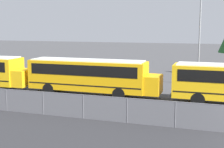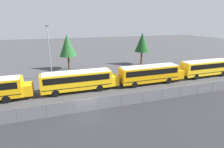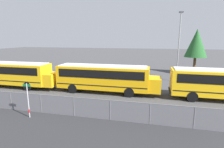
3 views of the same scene
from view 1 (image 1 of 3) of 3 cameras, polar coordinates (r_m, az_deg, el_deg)
name	(u,v)px [view 1 (image 1 of 3)]	position (r m, az deg, el deg)	size (l,w,h in m)	color
school_bus_2	(90,74)	(28.00, -4.07, -0.02)	(12.15, 2.51, 3.25)	#EDA80F
light_pole	(200,34)	(33.31, 15.74, 7.04)	(0.60, 0.24, 10.02)	gray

